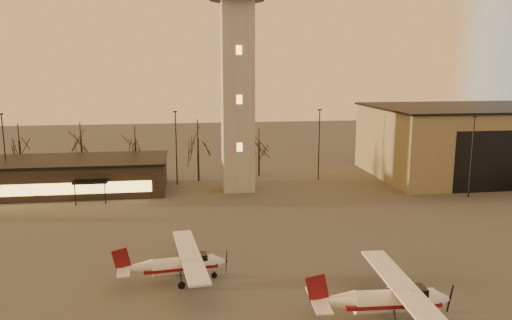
{
  "coord_description": "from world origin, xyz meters",
  "views": [
    {
      "loc": [
        -6.93,
        -33.76,
        16.08
      ],
      "look_at": [
        -0.1,
        13.0,
        7.16
      ],
      "focal_mm": 35.0,
      "sensor_mm": 36.0,
      "label": 1
    }
  ],
  "objects_px": {
    "terminal": "(67,176)",
    "cessna_front": "(396,304)",
    "cessna_rear": "(185,268)",
    "control_tower": "(237,64)",
    "hangar": "(476,141)"
  },
  "relations": [
    {
      "from": "terminal",
      "to": "cessna_front",
      "type": "xyz_separation_m",
      "value": [
        28.14,
        -37.93,
        -0.98
      ]
    },
    {
      "from": "cessna_front",
      "to": "cessna_rear",
      "type": "height_order",
      "value": "cessna_front"
    },
    {
      "from": "cessna_front",
      "to": "control_tower",
      "type": "bearing_deg",
      "value": 102.91
    },
    {
      "from": "hangar",
      "to": "cessna_rear",
      "type": "xyz_separation_m",
      "value": [
        -43.1,
        -31.81,
        -4.09
      ]
    },
    {
      "from": "hangar",
      "to": "terminal",
      "type": "height_order",
      "value": "hangar"
    },
    {
      "from": "cessna_front",
      "to": "hangar",
      "type": "bearing_deg",
      "value": 56.42
    },
    {
      "from": "cessna_front",
      "to": "cessna_rear",
      "type": "distance_m",
      "value": 15.54
    },
    {
      "from": "terminal",
      "to": "cessna_front",
      "type": "height_order",
      "value": "terminal"
    },
    {
      "from": "control_tower",
      "to": "hangar",
      "type": "relative_size",
      "value": 1.07
    },
    {
      "from": "control_tower",
      "to": "cessna_front",
      "type": "xyz_separation_m",
      "value": [
        6.15,
        -35.95,
        -15.14
      ]
    },
    {
      "from": "hangar",
      "to": "terminal",
      "type": "xyz_separation_m",
      "value": [
        -57.99,
        -2.0,
        -3.0
      ]
    },
    {
      "from": "control_tower",
      "to": "hangar",
      "type": "distance_m",
      "value": 37.9
    },
    {
      "from": "terminal",
      "to": "cessna_front",
      "type": "bearing_deg",
      "value": -53.43
    },
    {
      "from": "cessna_front",
      "to": "terminal",
      "type": "bearing_deg",
      "value": 129.77
    },
    {
      "from": "terminal",
      "to": "cessna_rear",
      "type": "distance_m",
      "value": 33.34
    }
  ]
}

